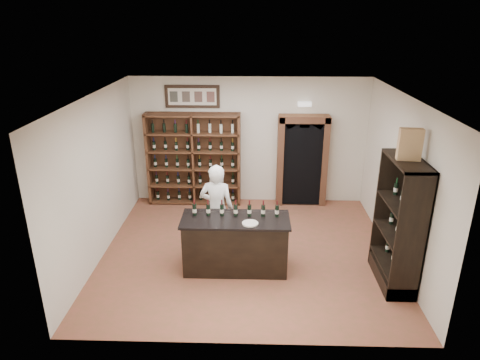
% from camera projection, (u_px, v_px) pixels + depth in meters
% --- Properties ---
extents(floor, '(5.50, 5.50, 0.00)m').
position_uv_depth(floor, '(247.00, 251.00, 8.30)').
color(floor, brown).
rests_on(floor, ground).
extents(ceiling, '(5.50, 5.50, 0.00)m').
position_uv_depth(ceiling, '(248.00, 96.00, 7.21)').
color(ceiling, white).
rests_on(ceiling, wall_back).
extents(wall_back, '(5.50, 0.04, 3.00)m').
position_uv_depth(wall_back, '(249.00, 141.00, 10.08)').
color(wall_back, beige).
rests_on(wall_back, ground).
extents(wall_left, '(0.04, 5.00, 3.00)m').
position_uv_depth(wall_left, '(98.00, 178.00, 7.83)').
color(wall_left, beige).
rests_on(wall_left, ground).
extents(wall_right, '(0.04, 5.00, 3.00)m').
position_uv_depth(wall_right, '(401.00, 181.00, 7.67)').
color(wall_right, beige).
rests_on(wall_right, ground).
extents(wine_shelf, '(2.20, 0.38, 2.20)m').
position_uv_depth(wine_shelf, '(194.00, 159.00, 10.11)').
color(wine_shelf, '#542F1D').
rests_on(wine_shelf, ground).
extents(framed_picture, '(1.25, 0.04, 0.52)m').
position_uv_depth(framed_picture, '(192.00, 97.00, 9.71)').
color(framed_picture, black).
rests_on(framed_picture, wall_back).
extents(arched_doorway, '(1.17, 0.35, 2.17)m').
position_uv_depth(arched_doorway, '(302.00, 159.00, 10.02)').
color(arched_doorway, black).
rests_on(arched_doorway, ground).
extents(emergency_light, '(0.30, 0.10, 0.10)m').
position_uv_depth(emergency_light, '(305.00, 104.00, 9.65)').
color(emergency_light, white).
rests_on(emergency_light, wall_back).
extents(tasting_counter, '(1.88, 0.78, 1.00)m').
position_uv_depth(tasting_counter, '(235.00, 244.00, 7.56)').
color(tasting_counter, black).
rests_on(tasting_counter, ground).
extents(counter_bottle_0, '(0.07, 0.07, 0.30)m').
position_uv_depth(counter_bottle_0, '(195.00, 210.00, 7.47)').
color(counter_bottle_0, black).
rests_on(counter_bottle_0, tasting_counter).
extents(counter_bottle_1, '(0.07, 0.07, 0.30)m').
position_uv_depth(counter_bottle_1, '(208.00, 210.00, 7.46)').
color(counter_bottle_1, black).
rests_on(counter_bottle_1, tasting_counter).
extents(counter_bottle_2, '(0.07, 0.07, 0.30)m').
position_uv_depth(counter_bottle_2, '(222.00, 210.00, 7.45)').
color(counter_bottle_2, black).
rests_on(counter_bottle_2, tasting_counter).
extents(counter_bottle_3, '(0.07, 0.07, 0.30)m').
position_uv_depth(counter_bottle_3, '(236.00, 210.00, 7.45)').
color(counter_bottle_3, black).
rests_on(counter_bottle_3, tasting_counter).
extents(counter_bottle_4, '(0.07, 0.07, 0.30)m').
position_uv_depth(counter_bottle_4, '(249.00, 210.00, 7.44)').
color(counter_bottle_4, black).
rests_on(counter_bottle_4, tasting_counter).
extents(counter_bottle_5, '(0.07, 0.07, 0.30)m').
position_uv_depth(counter_bottle_5, '(263.00, 211.00, 7.43)').
color(counter_bottle_5, black).
rests_on(counter_bottle_5, tasting_counter).
extents(counter_bottle_6, '(0.07, 0.07, 0.30)m').
position_uv_depth(counter_bottle_6, '(277.00, 211.00, 7.42)').
color(counter_bottle_6, black).
rests_on(counter_bottle_6, tasting_counter).
extents(side_cabinet, '(0.48, 1.20, 2.20)m').
position_uv_depth(side_cabinet, '(398.00, 242.00, 7.11)').
color(side_cabinet, black).
rests_on(side_cabinet, ground).
extents(shopkeeper, '(0.69, 0.49, 1.75)m').
position_uv_depth(shopkeeper, '(217.00, 209.00, 8.04)').
color(shopkeeper, white).
rests_on(shopkeeper, ground).
extents(plate, '(0.27, 0.27, 0.02)m').
position_uv_depth(plate, '(250.00, 223.00, 7.18)').
color(plate, beige).
rests_on(plate, tasting_counter).
extents(wine_crate, '(0.36, 0.18, 0.49)m').
position_uv_depth(wine_crate, '(410.00, 144.00, 6.50)').
color(wine_crate, tan).
rests_on(wine_crate, side_cabinet).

